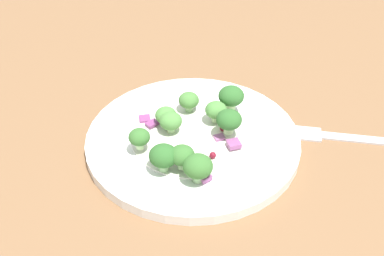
% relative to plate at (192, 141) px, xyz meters
% --- Properties ---
extents(ground_plane, '(1.80, 1.80, 0.02)m').
position_rel_plate_xyz_m(ground_plane, '(0.00, -0.02, -0.02)').
color(ground_plane, brown).
extents(plate, '(0.24, 0.24, 0.02)m').
position_rel_plate_xyz_m(plate, '(0.00, 0.00, 0.00)').
color(plate, white).
rests_on(plate, ground_plane).
extents(dressing_pool, '(0.14, 0.14, 0.00)m').
position_rel_plate_xyz_m(dressing_pool, '(0.00, -0.00, 0.00)').
color(dressing_pool, white).
rests_on(dressing_pool, plate).
extents(broccoli_floret_0, '(0.02, 0.02, 0.02)m').
position_rel_plate_xyz_m(broccoli_floret_0, '(0.05, 0.01, 0.02)').
color(broccoli_floret_0, '#8EB77A').
rests_on(broccoli_floret_0, plate).
extents(broccoli_floret_1, '(0.02, 0.02, 0.02)m').
position_rel_plate_xyz_m(broccoli_floret_1, '(-0.03, 0.05, 0.02)').
color(broccoli_floret_1, '#ADD18E').
rests_on(broccoli_floret_1, plate).
extents(broccoli_floret_2, '(0.02, 0.02, 0.02)m').
position_rel_plate_xyz_m(broccoli_floret_2, '(0.01, 0.03, 0.02)').
color(broccoli_floret_2, '#9EC684').
rests_on(broccoli_floret_2, plate).
extents(broccoli_floret_3, '(0.03, 0.03, 0.03)m').
position_rel_plate_xyz_m(broccoli_floret_3, '(-0.05, -0.00, 0.02)').
color(broccoli_floret_3, '#9EC684').
rests_on(broccoli_floret_3, plate).
extents(broccoli_floret_4, '(0.02, 0.02, 0.03)m').
position_rel_plate_xyz_m(broccoli_floret_4, '(0.03, -0.03, 0.02)').
color(broccoli_floret_4, '#ADD18E').
rests_on(broccoli_floret_4, plate).
extents(broccoli_floret_5, '(0.03, 0.03, 0.03)m').
position_rel_plate_xyz_m(broccoli_floret_5, '(0.06, -0.03, 0.03)').
color(broccoli_floret_5, '#ADD18E').
rests_on(broccoli_floret_5, plate).
extents(broccoli_floret_6, '(0.03, 0.03, 0.03)m').
position_rel_plate_xyz_m(broccoli_floret_6, '(0.01, -0.04, 0.03)').
color(broccoli_floret_6, '#ADD18E').
rests_on(broccoli_floret_6, plate).
extents(broccoli_floret_7, '(0.03, 0.03, 0.03)m').
position_rel_plate_xyz_m(broccoli_floret_7, '(0.00, 0.03, 0.02)').
color(broccoli_floret_7, '#9EC684').
rests_on(broccoli_floret_7, plate).
extents(broccoli_floret_8, '(0.03, 0.03, 0.03)m').
position_rel_plate_xyz_m(broccoli_floret_8, '(-0.06, 0.02, 0.02)').
color(broccoli_floret_8, '#8EB77A').
rests_on(broccoli_floret_8, plate).
extents(broccoli_floret_9, '(0.03, 0.03, 0.03)m').
position_rel_plate_xyz_m(broccoli_floret_9, '(-0.06, -0.02, 0.02)').
color(broccoli_floret_9, '#8EB77A').
rests_on(broccoli_floret_9, plate).
extents(cranberry_0, '(0.01, 0.01, 0.01)m').
position_rel_plate_xyz_m(cranberry_0, '(-0.03, 0.01, 0.01)').
color(cranberry_0, maroon).
rests_on(cranberry_0, plate).
extents(cranberry_1, '(0.01, 0.01, 0.01)m').
position_rel_plate_xyz_m(cranberry_1, '(-0.03, -0.03, 0.01)').
color(cranberry_1, maroon).
rests_on(cranberry_1, plate).
extents(cranberry_2, '(0.01, 0.01, 0.01)m').
position_rel_plate_xyz_m(cranberry_2, '(0.02, -0.03, 0.01)').
color(cranberry_2, maroon).
rests_on(cranberry_2, plate).
extents(cranberry_3, '(0.01, 0.01, 0.01)m').
position_rel_plate_xyz_m(cranberry_3, '(-0.02, 0.05, 0.01)').
color(cranberry_3, maroon).
rests_on(cranberry_3, plate).
extents(onion_bit_0, '(0.02, 0.02, 0.01)m').
position_rel_plate_xyz_m(onion_bit_0, '(-0.01, -0.05, 0.01)').
color(onion_bit_0, '#934C84').
rests_on(onion_bit_0, plate).
extents(onion_bit_1, '(0.01, 0.01, 0.00)m').
position_rel_plate_xyz_m(onion_bit_1, '(0.00, -0.03, 0.01)').
color(onion_bit_1, '#A35B93').
rests_on(onion_bit_1, plate).
extents(onion_bit_2, '(0.02, 0.02, 0.01)m').
position_rel_plate_xyz_m(onion_bit_2, '(-0.03, -0.00, 0.01)').
color(onion_bit_2, '#934C84').
rests_on(onion_bit_2, plate).
extents(onion_bit_3, '(0.02, 0.02, 0.00)m').
position_rel_plate_xyz_m(onion_bit_3, '(0.01, 0.05, 0.01)').
color(onion_bit_3, '#843D75').
rests_on(onion_bit_3, plate).
extents(onion_bit_4, '(0.02, 0.02, 0.00)m').
position_rel_plate_xyz_m(onion_bit_4, '(0.02, 0.06, 0.01)').
color(onion_bit_4, '#843D75').
rests_on(onion_bit_4, plate).
extents(onion_bit_5, '(0.02, 0.02, 0.01)m').
position_rel_plate_xyz_m(onion_bit_5, '(-0.06, -0.03, 0.01)').
color(onion_bit_5, '#934C84').
rests_on(onion_bit_5, plate).
extents(fork, '(0.03, 0.19, 0.01)m').
position_rel_plate_xyz_m(fork, '(0.05, -0.19, -0.01)').
color(fork, silver).
rests_on(fork, ground_plane).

